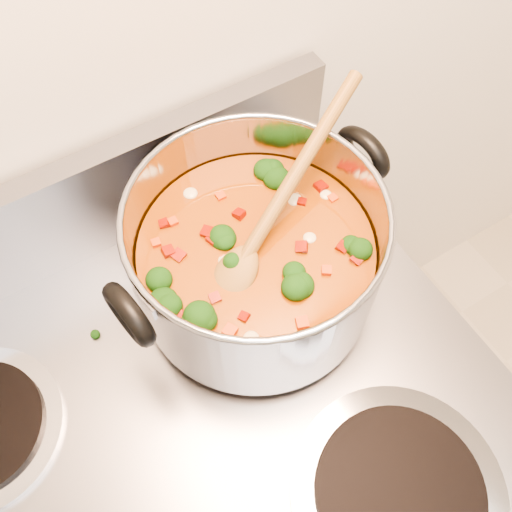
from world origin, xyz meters
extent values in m
cube|color=gray|center=(0.01, 1.16, 0.46)|extent=(0.77, 0.67, 0.92)
cube|color=gray|center=(0.01, 1.48, 1.00)|extent=(0.77, 0.03, 0.16)
cylinder|color=#A5A5AD|center=(0.19, 1.01, 0.92)|extent=(0.23, 0.23, 0.01)
cylinder|color=black|center=(0.19, 1.01, 0.93)|extent=(0.18, 0.18, 0.01)
cylinder|color=#A5A5AD|center=(0.19, 1.31, 0.92)|extent=(0.19, 0.19, 0.01)
cylinder|color=black|center=(0.19, 1.31, 0.93)|extent=(0.15, 0.15, 0.01)
cylinder|color=#9F9FA6|center=(0.19, 1.30, 1.02)|extent=(0.29, 0.29, 0.16)
torus|color=#9F9FA6|center=(0.19, 1.30, 1.09)|extent=(0.29, 0.29, 0.01)
cylinder|color=#7A370B|center=(0.19, 1.30, 0.98)|extent=(0.27, 0.27, 0.09)
torus|color=black|center=(0.03, 1.28, 1.07)|extent=(0.03, 0.08, 0.08)
torus|color=black|center=(0.35, 1.32, 1.07)|extent=(0.03, 0.08, 0.08)
ellipsoid|color=black|center=(0.28, 1.23, 1.03)|extent=(0.04, 0.04, 0.03)
ellipsoid|color=black|center=(0.13, 1.32, 1.03)|extent=(0.04, 0.04, 0.03)
ellipsoid|color=black|center=(0.16, 1.34, 1.03)|extent=(0.04, 0.04, 0.03)
ellipsoid|color=black|center=(0.28, 1.35, 1.03)|extent=(0.04, 0.04, 0.03)
ellipsoid|color=black|center=(0.08, 1.28, 1.03)|extent=(0.04, 0.04, 0.03)
ellipsoid|color=black|center=(0.28, 1.31, 1.03)|extent=(0.04, 0.04, 0.03)
ellipsoid|color=black|center=(0.13, 1.34, 1.03)|extent=(0.04, 0.04, 0.03)
ellipsoid|color=black|center=(0.11, 1.35, 1.03)|extent=(0.04, 0.04, 0.03)
ellipsoid|color=#820704|center=(0.13, 1.35, 1.03)|extent=(0.01, 0.01, 0.01)
ellipsoid|color=#820704|center=(0.22, 1.39, 1.03)|extent=(0.01, 0.01, 0.01)
ellipsoid|color=#820704|center=(0.11, 1.35, 1.03)|extent=(0.01, 0.01, 0.01)
ellipsoid|color=#820704|center=(0.19, 1.25, 1.03)|extent=(0.01, 0.01, 0.01)
ellipsoid|color=#820704|center=(0.18, 1.20, 1.03)|extent=(0.01, 0.01, 0.01)
ellipsoid|color=#820704|center=(0.15, 1.37, 1.03)|extent=(0.01, 0.01, 0.01)
ellipsoid|color=#820704|center=(0.11, 1.34, 1.03)|extent=(0.01, 0.01, 0.01)
ellipsoid|color=#820704|center=(0.15, 1.34, 1.03)|extent=(0.01, 0.01, 0.01)
ellipsoid|color=#820704|center=(0.20, 1.18, 1.03)|extent=(0.01, 0.01, 0.01)
ellipsoid|color=#820704|center=(0.29, 1.34, 1.03)|extent=(0.01, 0.01, 0.01)
ellipsoid|color=#820704|center=(0.14, 1.33, 1.03)|extent=(0.01, 0.01, 0.01)
ellipsoid|color=#820704|center=(0.07, 1.32, 1.03)|extent=(0.01, 0.01, 0.01)
ellipsoid|color=#820704|center=(0.25, 1.32, 1.03)|extent=(0.01, 0.01, 0.01)
ellipsoid|color=#820704|center=(0.20, 1.36, 1.03)|extent=(0.01, 0.01, 0.01)
ellipsoid|color=red|center=(0.13, 1.28, 1.03)|extent=(0.01, 0.01, 0.01)
ellipsoid|color=red|center=(0.13, 1.27, 1.03)|extent=(0.01, 0.01, 0.01)
ellipsoid|color=red|center=(0.24, 1.22, 1.03)|extent=(0.01, 0.01, 0.01)
ellipsoid|color=red|center=(0.10, 1.33, 1.03)|extent=(0.01, 0.01, 0.01)
ellipsoid|color=red|center=(0.16, 1.42, 1.03)|extent=(0.01, 0.01, 0.01)
ellipsoid|color=red|center=(0.15, 1.41, 1.03)|extent=(0.01, 0.01, 0.01)
ellipsoid|color=red|center=(0.28, 1.38, 1.03)|extent=(0.01, 0.01, 0.01)
ellipsoid|color=red|center=(0.24, 1.35, 1.03)|extent=(0.01, 0.01, 0.01)
ellipsoid|color=red|center=(0.17, 1.28, 1.03)|extent=(0.01, 0.01, 0.01)
ellipsoid|color=red|center=(0.28, 1.35, 1.03)|extent=(0.01, 0.01, 0.01)
ellipsoid|color=#CDBA8D|center=(0.31, 1.31, 1.03)|extent=(0.02, 0.02, 0.01)
ellipsoid|color=#CDBA8D|center=(0.21, 1.21, 1.03)|extent=(0.02, 0.02, 0.01)
ellipsoid|color=#CDBA8D|center=(0.30, 1.30, 1.03)|extent=(0.02, 0.02, 0.01)
ellipsoid|color=#CDBA8D|center=(0.12, 1.22, 1.03)|extent=(0.02, 0.02, 0.01)
ellipsoid|color=#CDBA8D|center=(0.23, 1.21, 1.03)|extent=(0.02, 0.02, 0.01)
ellipsoid|color=#CDBA8D|center=(0.12, 1.25, 1.03)|extent=(0.02, 0.02, 0.01)
ellipsoid|color=#CDBA8D|center=(0.28, 1.37, 1.03)|extent=(0.02, 0.02, 0.01)
ellipsoid|color=#CDBA8D|center=(0.13, 1.30, 1.03)|extent=(0.02, 0.02, 0.01)
ellipsoid|color=brown|center=(0.15, 1.28, 1.03)|extent=(0.09, 0.08, 0.05)
cylinder|color=brown|center=(0.26, 1.33, 1.08)|extent=(0.24, 0.13, 0.11)
ellipsoid|color=black|center=(0.19, 1.46, 0.92)|extent=(0.01, 0.01, 0.01)
ellipsoid|color=black|center=(-0.04, 1.29, 0.92)|extent=(0.01, 0.01, 0.01)
camera|label=1|loc=(0.01, 1.01, 1.58)|focal=40.00mm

